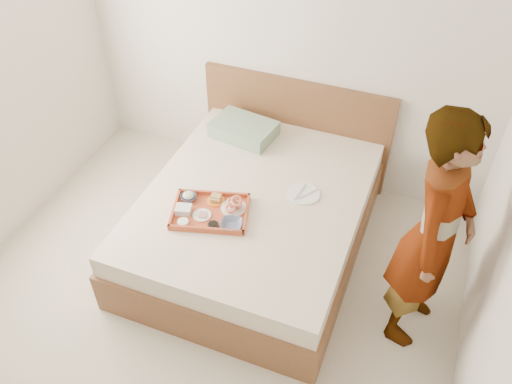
{
  "coord_description": "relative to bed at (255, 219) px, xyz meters",
  "views": [
    {
      "loc": [
        1.19,
        -1.65,
        3.12
      ],
      "look_at": [
        0.19,
        0.9,
        0.65
      ],
      "focal_mm": 36.79,
      "sensor_mm": 36.0,
      "label": 1
    }
  ],
  "objects": [
    {
      "name": "dinner_plate",
      "position": [
        0.34,
        0.13,
        0.27
      ],
      "size": [
        0.31,
        0.31,
        0.01
      ],
      "primitive_type": "cylinder",
      "rotation": [
        0.0,
        0.0,
        -0.43
      ],
      "color": "white",
      "rests_on": "bed"
    },
    {
      "name": "plastic_tub",
      "position": [
        -0.39,
        -0.37,
        0.3
      ],
      "size": [
        0.13,
        0.12,
        0.05
      ],
      "primitive_type": "cube",
      "rotation": [
        0.0,
        0.0,
        0.27
      ],
      "color": "silver",
      "rests_on": "tray"
    },
    {
      "name": "bed",
      "position": [
        0.0,
        0.0,
        0.0
      ],
      "size": [
        1.65,
        2.0,
        0.53
      ],
      "primitive_type": "cube",
      "color": "brown",
      "rests_on": "ground"
    },
    {
      "name": "ground",
      "position": [
        -0.14,
        -1.0,
        -0.27
      ],
      "size": [
        3.5,
        4.0,
        0.01
      ],
      "primitive_type": "cube",
      "color": "beige",
      "rests_on": "ground"
    },
    {
      "name": "navy_bowl_big",
      "position": [
        -0.02,
        -0.38,
        0.3
      ],
      "size": [
        0.18,
        0.18,
        0.04
      ],
      "primitive_type": "imported",
      "rotation": [
        0.0,
        0.0,
        0.27
      ],
      "color": "#1A2245",
      "rests_on": "tray"
    },
    {
      "name": "person",
      "position": [
        1.25,
        -0.29,
        0.6
      ],
      "size": [
        0.53,
        0.7,
        1.72
      ],
      "primitive_type": "imported",
      "rotation": [
        0.0,
        0.0,
        1.38
      ],
      "color": "silver",
      "rests_on": "ground"
    },
    {
      "name": "wall_back",
      "position": [
        -0.14,
        1.0,
        1.04
      ],
      "size": [
        3.5,
        0.01,
        2.6
      ],
      "primitive_type": "cube",
      "color": "silver",
      "rests_on": "ground"
    },
    {
      "name": "prawn_plate",
      "position": [
        -0.08,
        -0.21,
        0.29
      ],
      "size": [
        0.22,
        0.22,
        0.01
      ],
      "primitive_type": "cylinder",
      "rotation": [
        0.0,
        0.0,
        0.27
      ],
      "color": "white",
      "rests_on": "tray"
    },
    {
      "name": "meat_plate",
      "position": [
        -0.25,
        -0.36,
        0.28
      ],
      "size": [
        0.16,
        0.16,
        0.01
      ],
      "primitive_type": "cylinder",
      "rotation": [
        0.0,
        0.0,
        0.27
      ],
      "color": "white",
      "rests_on": "tray"
    },
    {
      "name": "sauce_dish",
      "position": [
        -0.13,
        -0.43,
        0.29
      ],
      "size": [
        0.09,
        0.09,
        0.03
      ],
      "primitive_type": "cylinder",
      "rotation": [
        0.0,
        0.0,
        0.27
      ],
      "color": "black",
      "rests_on": "tray"
    },
    {
      "name": "cheese_round",
      "position": [
        -0.34,
        -0.48,
        0.29
      ],
      "size": [
        0.09,
        0.09,
        0.03
      ],
      "primitive_type": "cylinder",
      "rotation": [
        0.0,
        0.0,
        0.27
      ],
      "color": "white",
      "rests_on": "tray"
    },
    {
      "name": "salad_bowl",
      "position": [
        -0.42,
        -0.24,
        0.3
      ],
      "size": [
        0.14,
        0.14,
        0.04
      ],
      "primitive_type": "imported",
      "rotation": [
        0.0,
        0.0,
        0.27
      ],
      "color": "#1A2245",
      "rests_on": "tray"
    },
    {
      "name": "pillow",
      "position": [
        -0.35,
        0.65,
        0.33
      ],
      "size": [
        0.56,
        0.42,
        0.12
      ],
      "primitive_type": "cube",
      "rotation": [
        0.0,
        0.0,
        -0.16
      ],
      "color": "gray",
      "rests_on": "bed"
    },
    {
      "name": "bread_plate",
      "position": [
        -0.23,
        -0.19,
        0.28
      ],
      "size": [
        0.16,
        0.16,
        0.01
      ],
      "primitive_type": "cylinder",
      "rotation": [
        0.0,
        0.0,
        0.27
      ],
      "color": "orange",
      "rests_on": "tray"
    },
    {
      "name": "tray",
      "position": [
        -0.21,
        -0.31,
        0.29
      ],
      "size": [
        0.61,
        0.51,
        0.05
      ],
      "primitive_type": "cube",
      "rotation": [
        0.0,
        0.0,
        0.27
      ],
      "color": "#B63D25",
      "rests_on": "bed"
    },
    {
      "name": "headboard",
      "position": [
        0.0,
        0.97,
        0.21
      ],
      "size": [
        1.65,
        0.06,
        0.95
      ],
      "primitive_type": "cube",
      "color": "brown",
      "rests_on": "ground"
    }
  ]
}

